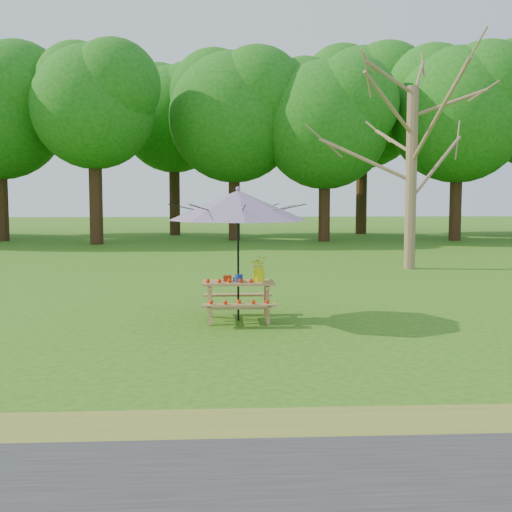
{
  "coord_description": "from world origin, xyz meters",
  "views": [
    {
      "loc": [
        2.5,
        -8.37,
        2.09
      ],
      "look_at": [
        3.1,
        2.35,
        1.1
      ],
      "focal_mm": 45.0,
      "sensor_mm": 36.0,
      "label": 1
    }
  ],
  "objects": [
    {
      "name": "treeline",
      "position": [
        0.0,
        22.0,
        8.0
      ],
      "size": [
        60.0,
        12.0,
        16.0
      ],
      "primitive_type": null,
      "color": "#106112",
      "rests_on": "ground"
    },
    {
      "name": "tomatoes_row",
      "position": [
        2.65,
        2.17,
        0.71
      ],
      "size": [
        0.77,
        0.13,
        0.07
      ],
      "primitive_type": null,
      "color": "red",
      "rests_on": "picnic_table"
    },
    {
      "name": "ground",
      "position": [
        0.0,
        0.0,
        0.0
      ],
      "size": [
        120.0,
        120.0,
        0.0
      ],
      "primitive_type": "plane",
      "color": "#296613",
      "rests_on": "ground"
    },
    {
      "name": "patio_umbrella",
      "position": [
        2.8,
        2.35,
        1.95
      ],
      "size": [
        2.49,
        2.49,
        2.27
      ],
      "color": "black",
      "rests_on": "ground"
    },
    {
      "name": "flower_bucket",
      "position": [
        3.14,
        2.36,
        0.9
      ],
      "size": [
        0.27,
        0.23,
        0.43
      ],
      "color": "#EAEE0C",
      "rests_on": "picnic_table"
    },
    {
      "name": "picnic_table",
      "position": [
        2.8,
        2.34,
        0.33
      ],
      "size": [
        1.2,
        1.32,
        0.67
      ],
      "color": "#A9834C",
      "rests_on": "ground"
    },
    {
      "name": "produce_bins",
      "position": [
        2.73,
        2.37,
        0.72
      ],
      "size": [
        0.33,
        0.36,
        0.13
      ],
      "color": "#A82D0D",
      "rests_on": "picnic_table"
    },
    {
      "name": "bare_tree",
      "position": [
        8.01,
        9.98,
        7.39
      ],
      "size": [
        8.24,
        8.24,
        12.17
      ],
      "color": "#826247",
      "rests_on": "ground"
    }
  ]
}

